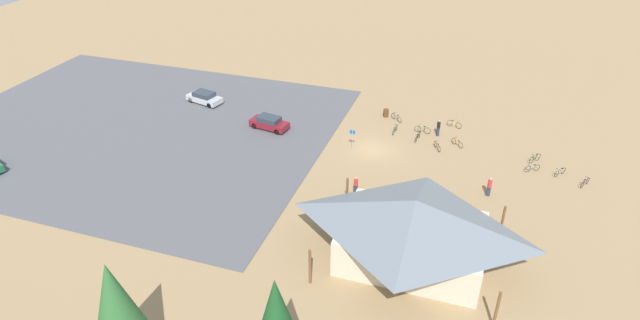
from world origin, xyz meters
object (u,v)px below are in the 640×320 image
bicycle_green_mid_cluster (422,130)px  bicycle_orange_yard_center (457,143)px  bicycle_red_back_row (437,146)px  visitor_crossing_yard (489,186)px  bicycle_purple_yard_front (585,183)px  visitor_by_pavilion (438,127)px  bicycle_black_front_row (418,137)px  bicycle_yellow_by_bin (454,124)px  bicycle_white_lone_east (560,172)px  bike_pavilion (413,227)px  bicycle_teal_near_porch (395,130)px  trash_bin (386,113)px  lot_sign (352,136)px  pine_west (114,299)px  bicycle_silver_trailside (532,168)px  bicycle_blue_lone_west (396,118)px  car_maroon_back_corner (269,123)px  bicycle_green_near_sign (535,158)px  visitor_at_bikes (356,185)px

bicycle_green_mid_cluster → bicycle_orange_yard_center: size_ratio=1.38×
bicycle_red_back_row → visitor_crossing_yard: bearing=128.2°
bicycle_purple_yard_front → visitor_crossing_yard: (8.29, 4.39, 0.63)m
bicycle_green_mid_cluster → visitor_by_pavilion: size_ratio=0.95×
bicycle_black_front_row → bicycle_yellow_by_bin: bearing=-128.9°
bicycle_white_lone_east → visitor_crossing_yard: (6.21, 5.58, 0.63)m
bicycle_purple_yard_front → visitor_crossing_yard: 9.41m
bike_pavilion → bicycle_orange_yard_center: (-1.55, -18.72, -2.71)m
bicycle_teal_near_porch → bicycle_red_back_row: size_ratio=1.18×
trash_bin → visitor_crossing_yard: bearing=133.5°
lot_sign → bicycle_teal_near_porch: size_ratio=1.31×
lot_sign → bicycle_yellow_by_bin: size_ratio=1.30×
bicycle_white_lone_east → visitor_by_pavilion: 12.72m
bicycle_teal_near_porch → visitor_by_pavilion: (-4.45, -0.80, 0.62)m
bicycle_white_lone_east → bicycle_yellow_by_bin: size_ratio=0.79×
pine_west → bicycle_silver_trailside: (-23.40, -30.29, -4.70)m
bicycle_blue_lone_west → car_maroon_back_corner: 14.24m
bicycle_red_back_row → visitor_crossing_yard: (-5.41, 6.87, 0.63)m
bicycle_green_mid_cluster → bicycle_red_back_row: size_ratio=1.23×
visitor_by_pavilion → pine_west: bearing=68.2°
lot_sign → visitor_by_pavilion: (-7.93, -5.57, -0.43)m
bicycle_purple_yard_front → bicycle_teal_near_porch: bearing=-14.2°
pine_west → bicycle_red_back_row: size_ratio=5.34×
bicycle_white_lone_east → visitor_crossing_yard: size_ratio=0.72×
bicycle_red_back_row → bicycle_black_front_row: 2.60m
bicycle_orange_yard_center → bicycle_black_front_row: bearing=-0.1°
bicycle_green_mid_cluster → bicycle_silver_trailside: bearing=158.2°
trash_bin → car_maroon_back_corner: (11.41, 6.99, 0.31)m
pine_west → bicycle_silver_trailside: 38.56m
bicycle_orange_yard_center → car_maroon_back_corner: size_ratio=0.29×
trash_bin → bicycle_green_near_sign: bearing=162.0°
visitor_at_bikes → visitor_crossing_yard: (-11.22, -3.48, 0.03)m
visitor_by_pavilion → bicycle_black_front_row: bearing=41.2°
bicycle_orange_yard_center → car_maroon_back_corner: (19.84, 2.61, 0.41)m
bicycle_white_lone_east → bicycle_green_near_sign: 2.88m
pine_west → bicycle_yellow_by_bin: size_ratio=4.53×
bicycle_purple_yard_front → visitor_at_bikes: bearing=22.0°
bicycle_green_mid_cluster → bicycle_black_front_row: size_ratio=0.99×
bicycle_green_near_sign → car_maroon_back_corner: bearing=3.8°
bicycle_yellow_by_bin → visitor_at_bikes: (6.92, 15.83, 0.57)m
visitor_at_bikes → visitor_by_pavilion: visitor_by_pavilion is taller
bicycle_black_front_row → visitor_by_pavilion: visitor_by_pavilion is taller
bicycle_silver_trailside → bicycle_black_front_row: bearing=-13.6°
pine_west → bicycle_black_front_row: 35.47m
bicycle_green_near_sign → visitor_by_pavilion: size_ratio=0.73×
bicycle_yellow_by_bin → bicycle_silver_trailside: bicycle_yellow_by_bin is taller
trash_bin → pine_west: size_ratio=0.12×
bicycle_red_back_row → bicycle_purple_yard_front: bicycle_red_back_row is taller
lot_sign → bicycle_blue_lone_west: lot_sign is taller
bicycle_purple_yard_front → bike_pavilion: bearing=48.0°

